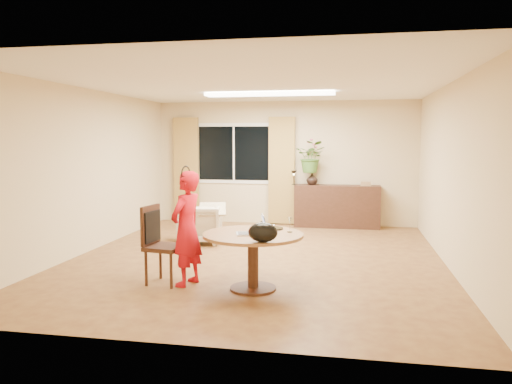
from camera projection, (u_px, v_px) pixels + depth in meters
floor at (256, 259)px, 7.54m from camera, size 6.50×6.50×0.00m
ceiling at (256, 84)px, 7.27m from camera, size 6.50×6.50×0.00m
wall_back at (285, 163)px, 10.58m from camera, size 5.50×0.00×5.50m
wall_left at (86, 171)px, 7.91m from camera, size 0.00×6.50×6.50m
wall_right at (451, 175)px, 6.90m from camera, size 0.00×6.50×6.50m
window at (234, 153)px, 10.74m from camera, size 1.70×0.03×1.30m
curtain_left at (186, 169)px, 10.90m from camera, size 0.55×0.08×2.25m
curtain_right at (282, 171)px, 10.51m from camera, size 0.55×0.08×2.25m
ceiling_panel at (269, 94)px, 8.44m from camera, size 2.20×0.35×0.05m
dining_table at (253, 245)px, 5.94m from camera, size 1.20×1.20×0.68m
dining_chair at (165, 245)px, 6.20m from camera, size 0.53×0.49×0.98m
child at (187, 228)px, 6.12m from camera, size 0.59×0.47×1.42m
laptop at (251, 224)px, 5.86m from camera, size 0.42×0.33×0.24m
tumbler at (263, 226)px, 6.14m from camera, size 0.08×0.08×0.11m
wine_glass at (290, 224)px, 5.99m from camera, size 0.08×0.08×0.19m
pot_lid at (274, 228)px, 6.21m from camera, size 0.30×0.30×0.04m
handbag at (263, 233)px, 5.40m from camera, size 0.34×0.22×0.22m
armchair at (200, 224)px, 8.69m from camera, size 0.83×0.85×0.67m
throw at (212, 204)px, 8.56m from camera, size 0.57×0.65×0.03m
sideboard at (337, 206)px, 10.23m from camera, size 1.73×0.42×0.87m
vase at (312, 179)px, 10.27m from camera, size 0.30×0.30×0.25m
bouquet at (311, 157)px, 10.22m from camera, size 0.65×0.59×0.66m
book_stack at (366, 184)px, 10.07m from camera, size 0.22×0.16×0.09m
desk_lamp at (294, 177)px, 10.28m from camera, size 0.14×0.14×0.31m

